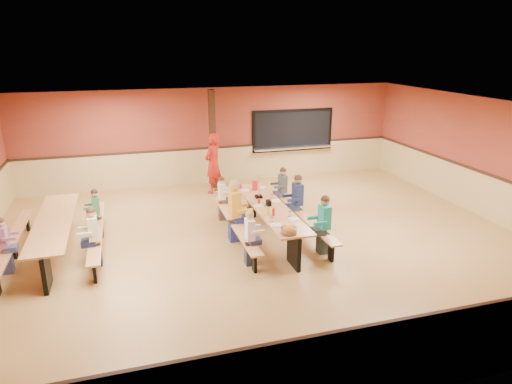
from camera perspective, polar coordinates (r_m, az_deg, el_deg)
name	(u,v)px	position (r m, az deg, el deg)	size (l,w,h in m)	color
ground	(262,243)	(10.35, 0.72, -6.37)	(12.00, 12.00, 0.00)	olive
room_envelope	(262,214)	(10.08, 0.73, -2.80)	(12.04, 10.04, 3.02)	brown
kitchen_pass_through	(293,132)	(15.22, 4.61, 7.47)	(2.78, 0.28, 1.38)	black
structural_post	(213,140)	(13.92, -5.44, 6.49)	(0.18, 0.18, 3.00)	black
cafeteria_table_main	(270,215)	(10.49, 1.75, -2.91)	(1.91, 3.70, 0.74)	#BE7E4B
cafeteria_table_second	(55,230)	(10.57, -23.83, -4.37)	(1.91, 3.70, 0.74)	#BE7E4B
seated_child_white_left	(250,238)	(9.16, -0.77, -5.81)	(0.34, 0.28, 1.15)	white
seated_adult_yellow	(235,211)	(10.23, -2.67, -2.42)	(0.47, 0.38, 1.41)	gold
seated_child_grey_left	(222,199)	(11.53, -4.29, -0.83)	(0.32, 0.26, 1.11)	silver
seated_child_teal_right	(324,225)	(9.75, 8.50, -4.11)	(0.40, 0.33, 1.27)	teal
seated_child_navy_right	(297,201)	(11.06, 5.20, -1.19)	(0.41, 0.34, 1.30)	navy
seated_child_char_right	(283,190)	(12.01, 3.34, 0.21)	(0.37, 0.30, 1.20)	#40464A
seated_child_purple_sec	(4,246)	(10.09, -28.94, -5.93)	(0.33, 0.27, 1.14)	#985B8F
seated_child_green_sec	(97,214)	(11.07, -19.28, -2.57)	(0.34, 0.27, 1.14)	#337A4C
seated_child_tan_sec	(94,237)	(9.67, -19.60, -5.32)	(0.38, 0.31, 1.23)	beige
standing_woman	(213,163)	(13.58, -5.40, 3.59)	(0.65, 0.43, 1.80)	red
punch_pitcher	(255,186)	(11.55, -0.13, 0.80)	(0.16, 0.16, 0.22)	red
chip_bowl	(289,230)	(8.95, 4.12, -4.77)	(0.32, 0.32, 0.15)	orange
napkin_dispenser	(269,203)	(10.44, 1.58, -1.38)	(0.10, 0.14, 0.13)	black
condiment_mustard	(268,211)	(9.89, 1.52, -2.40)	(0.06, 0.06, 0.17)	yellow
condiment_ketchup	(274,212)	(9.84, 2.21, -2.51)	(0.06, 0.06, 0.17)	#B2140F
table_paddle	(259,192)	(10.95, 0.33, -0.04)	(0.16, 0.16, 0.56)	black
place_settings	(270,204)	(10.40, 1.76, -1.53)	(0.65, 3.30, 0.11)	beige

